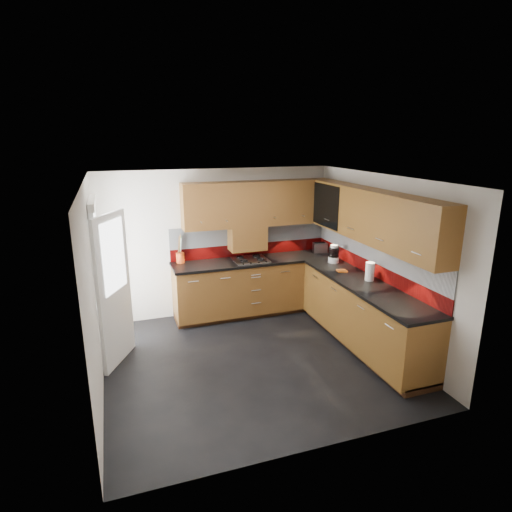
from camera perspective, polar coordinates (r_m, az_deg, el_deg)
name	(u,v)px	position (r m, az deg, el deg)	size (l,w,h in m)	color
room	(253,252)	(5.33, -0.42, 0.53)	(4.00, 3.80, 2.64)	black
base_cabinets	(304,301)	(6.68, 6.38, -5.96)	(2.70, 3.20, 0.95)	#5E3415
countertop	(304,272)	(6.50, 6.45, -2.07)	(2.72, 3.22, 0.04)	black
backsplash	(312,248)	(6.70, 7.44, 1.04)	(2.70, 3.20, 0.54)	#6E0909
upper_cabinets	(315,210)	(6.42, 7.84, 6.12)	(2.50, 3.20, 0.72)	#5E3415
extractor_hood	(247,238)	(7.02, -1.17, 2.43)	(0.60, 0.33, 0.40)	#5E3415
glass_cabinet	(334,204)	(6.89, 10.38, 6.88)	(0.32, 0.80, 0.66)	black
back_door	(106,284)	(5.93, -19.42, -3.52)	(0.42, 1.19, 2.04)	white
gas_hob	(251,260)	(6.95, -0.74, -0.47)	(0.55, 0.49, 0.04)	silver
utensil_pot	(180,257)	(6.91, -10.06, -0.08)	(0.13, 0.13, 0.46)	#E54B15
toaster	(320,248)	(7.50, 8.52, 1.11)	(0.26, 0.19, 0.17)	silver
food_processor	(334,255)	(6.92, 10.32, 0.19)	(0.17, 0.17, 0.29)	white
paper_towel	(370,271)	(6.17, 14.94, -2.00)	(0.13, 0.13, 0.26)	white
orange_cloth	(342,271)	(6.53, 11.39, -1.95)	(0.14, 0.12, 0.02)	orange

